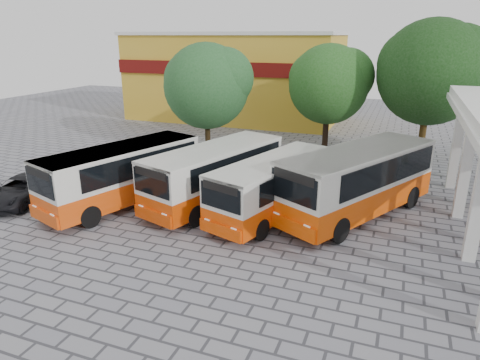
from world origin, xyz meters
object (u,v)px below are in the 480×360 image
at_px(parked_car, 22,190).
at_px(bus_centre_left, 215,172).
at_px(bus_far_left, 122,172).
at_px(bus_centre_right, 274,184).
at_px(bus_far_right, 358,178).

bearing_deg(parked_car, bus_centre_left, 7.73).
distance_m(bus_far_left, parked_car, 5.32).
bearing_deg(bus_far_left, bus_centre_left, 40.31).
xyz_separation_m(bus_centre_right, bus_far_right, (3.56, 1.39, 0.27)).
bearing_deg(bus_far_left, parked_car, -143.88).
distance_m(bus_centre_right, parked_car, 12.66).
xyz_separation_m(bus_far_left, bus_far_right, (10.88, 2.66, 0.14)).
bearing_deg(bus_centre_right, bus_centre_left, -169.85).
relative_size(bus_far_left, bus_far_right, 0.91).
bearing_deg(bus_centre_right, bus_far_left, -152.52).
bearing_deg(bus_far_right, bus_centre_right, -130.37).
height_order(bus_far_right, parked_car, bus_far_right).
height_order(bus_centre_right, bus_far_right, bus_far_right).
relative_size(bus_far_right, parked_car, 2.02).
relative_size(bus_centre_left, parked_car, 1.83).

